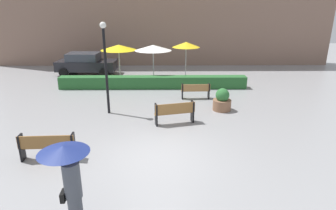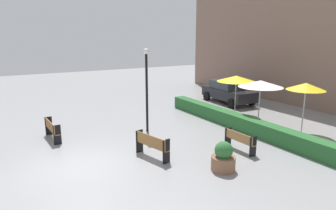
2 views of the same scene
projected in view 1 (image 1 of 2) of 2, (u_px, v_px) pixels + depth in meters
ground_plane at (156, 155)px, 9.82m from camera, size 60.00×60.00×0.00m
bench_back_row at (196, 90)px, 15.58m from camera, size 1.56×0.38×0.82m
bench_near_left at (47, 145)px, 9.36m from camera, size 1.79×0.41×0.90m
bench_mid_center at (175, 111)px, 12.24m from camera, size 1.74×0.72×0.94m
pedestrian_with_umbrella at (69, 173)px, 6.24m from camera, size 1.09×1.09×2.05m
planter_pot at (222, 101)px, 13.89m from camera, size 0.87×0.87×1.08m
lamp_post at (105, 60)px, 12.84m from camera, size 0.28×0.28×4.15m
patio_umbrella_yellow at (119, 47)px, 18.80m from camera, size 2.32×2.32×2.38m
patio_umbrella_white at (153, 48)px, 18.46m from camera, size 2.36×2.36×2.41m
patio_umbrella_yellow_far at (186, 45)px, 19.16m from camera, size 1.83×1.83×2.51m
hedge_strip at (153, 82)px, 17.63m from camera, size 11.32×0.70×0.73m
parked_car at (86, 63)px, 20.96m from camera, size 4.28×2.15×1.57m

